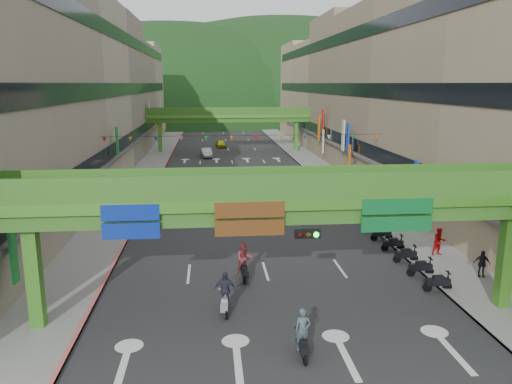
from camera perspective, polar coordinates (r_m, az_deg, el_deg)
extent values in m
cube|color=#28282B|center=(66.56, -2.58, 2.91)|extent=(18.00, 140.00, 0.02)
cube|color=gray|center=(66.94, -12.03, 2.76)|extent=(4.00, 140.00, 0.15)
cube|color=gray|center=(67.96, 6.74, 3.09)|extent=(4.00, 140.00, 0.15)
cube|color=#CC5959|center=(66.74, -10.41, 2.82)|extent=(0.20, 140.00, 0.18)
cube|color=gray|center=(67.59, 5.16, 3.09)|extent=(0.20, 140.00, 0.18)
cube|color=#9E937F|center=(67.50, -19.27, 10.48)|extent=(12.00, 95.00, 19.00)
cube|color=black|center=(66.66, -13.87, 6.22)|extent=(0.08, 90.25, 1.40)
cube|color=black|center=(66.32, -14.14, 11.37)|extent=(0.08, 90.25, 1.40)
cube|color=black|center=(66.54, -14.42, 16.54)|extent=(0.08, 90.25, 1.40)
cube|color=gray|center=(69.25, 13.55, 10.85)|extent=(12.00, 95.00, 19.00)
cube|color=black|center=(67.87, 8.45, 6.54)|extent=(0.08, 90.25, 1.40)
cube|color=black|center=(67.54, 8.61, 11.61)|extent=(0.08, 90.25, 1.40)
cube|color=black|center=(67.75, 8.78, 16.69)|extent=(0.08, 90.25, 1.40)
cube|color=#4C9E2D|center=(22.41, 2.87, -0.89)|extent=(28.00, 2.20, 0.50)
cube|color=#387223|center=(22.56, 2.85, -2.37)|extent=(28.00, 1.76, 0.70)
cube|color=#4C9E2D|center=(24.48, -23.99, -9.02)|extent=(0.60, 0.60, 4.80)
cube|color=#4C9E2D|center=(27.17, 26.61, -7.19)|extent=(0.60, 0.60, 4.80)
cube|color=#387223|center=(21.24, 3.29, 0.57)|extent=(28.00, 0.12, 1.10)
cube|color=#387223|center=(23.25, 2.52, 1.61)|extent=(28.00, 0.12, 1.10)
cube|color=navy|center=(21.56, -14.12, -3.44)|extent=(2.40, 0.12, 1.50)
cube|color=#593314|center=(21.36, -0.73, -3.20)|extent=(3.00, 0.12, 1.50)
cube|color=#0C5926|center=(22.80, 15.79, -2.68)|extent=(3.20, 0.12, 1.50)
cube|color=black|center=(21.73, 5.91, -4.78)|extent=(1.10, 0.28, 0.35)
cube|color=#4C9E2D|center=(80.82, -3.15, 8.66)|extent=(28.00, 2.20, 0.50)
cube|color=#387223|center=(80.86, -3.14, 8.24)|extent=(28.00, 1.76, 0.70)
cube|color=#4C9E2D|center=(81.42, -10.92, 6.12)|extent=(0.60, 0.60, 4.80)
cube|color=#4C9E2D|center=(82.26, 4.61, 6.36)|extent=(0.60, 0.60, 4.80)
cube|color=#387223|center=(79.73, -3.12, 9.19)|extent=(28.00, 0.12, 1.10)
cube|color=#387223|center=(81.81, -3.18, 9.27)|extent=(28.00, 0.12, 1.10)
ellipsoid|color=#1C4419|center=(176.33, -9.31, 8.62)|extent=(168.00, 140.00, 112.00)
ellipsoid|color=#1C4419|center=(197.91, 2.87, 9.15)|extent=(208.00, 176.00, 128.00)
cylinder|color=black|center=(45.94, -1.41, 6.48)|extent=(26.00, 0.03, 0.03)
cone|color=red|center=(46.80, -16.94, 5.75)|extent=(0.36, 0.36, 0.40)
cone|color=gold|center=(46.40, -14.17, 5.86)|extent=(0.36, 0.36, 0.40)
cone|color=#193FB2|center=(46.11, -11.37, 5.95)|extent=(0.36, 0.36, 0.40)
cone|color=silver|center=(45.93, -8.53, 6.03)|extent=(0.36, 0.36, 0.40)
cone|color=#198C33|center=(45.86, -5.68, 6.10)|extent=(0.36, 0.36, 0.40)
cone|color=orange|center=(45.90, -2.83, 6.15)|extent=(0.36, 0.36, 0.40)
cone|color=red|center=(46.06, 0.01, 6.19)|extent=(0.36, 0.36, 0.40)
cone|color=gold|center=(46.32, 2.83, 6.21)|extent=(0.36, 0.36, 0.40)
cone|color=#193FB2|center=(46.70, 5.61, 6.21)|extent=(0.36, 0.36, 0.40)
cone|color=silver|center=(47.18, 8.33, 6.20)|extent=(0.36, 0.36, 0.40)
cone|color=#198C33|center=(47.77, 11.00, 6.18)|extent=(0.36, 0.36, 0.40)
cone|color=orange|center=(48.45, 13.60, 6.15)|extent=(0.36, 0.36, 0.40)
cube|color=black|center=(21.09, 5.35, -17.02)|extent=(0.36, 1.30, 0.35)
cube|color=black|center=(20.97, 5.36, -16.43)|extent=(0.31, 0.55, 0.18)
cube|color=black|center=(21.33, 5.11, -15.14)|extent=(0.55, 0.07, 0.06)
cylinder|color=black|center=(21.71, 5.07, -17.01)|extent=(0.11, 0.50, 0.50)
cylinder|color=black|center=(20.77, 5.61, -18.48)|extent=(0.11, 0.50, 0.50)
imported|color=#37484C|center=(20.76, 5.38, -15.38)|extent=(0.65, 0.43, 1.76)
cube|color=black|center=(28.40, -1.36, -8.98)|extent=(0.44, 1.32, 0.35)
cube|color=black|center=(28.31, -1.36, -8.51)|extent=(0.34, 0.57, 0.18)
cube|color=black|center=(28.74, -1.36, -7.66)|extent=(0.55, 0.10, 0.06)
cylinder|color=black|center=(29.02, -1.36, -9.14)|extent=(0.13, 0.51, 0.50)
cylinder|color=black|center=(28.00, -1.35, -9.96)|extent=(0.13, 0.51, 0.50)
imported|color=maroon|center=(28.14, -1.36, -7.58)|extent=(0.96, 0.77, 1.88)
cube|color=gray|center=(24.51, -3.57, -12.59)|extent=(0.48, 1.33, 0.35)
cube|color=gray|center=(24.41, -3.57, -12.06)|extent=(0.35, 0.58, 0.18)
cube|color=gray|center=(24.81, -3.76, -11.02)|extent=(0.55, 0.12, 0.06)
cylinder|color=black|center=(25.13, -3.73, -12.69)|extent=(0.15, 0.51, 0.50)
cylinder|color=black|center=(24.15, -3.38, -13.78)|extent=(0.15, 0.51, 0.50)
imported|color=#272B3C|center=(24.23, -3.59, -11.09)|extent=(1.10, 0.55, 1.80)
cube|color=maroon|center=(47.51, -1.75, -0.23)|extent=(0.53, 1.34, 0.35)
cube|color=maroon|center=(47.45, -1.75, 0.06)|extent=(0.38, 0.59, 0.18)
cube|color=maroon|center=(47.93, -1.89, 0.49)|extent=(0.55, 0.14, 0.06)
cylinder|color=black|center=(48.10, -1.88, -0.45)|extent=(0.17, 0.51, 0.50)
cylinder|color=black|center=(47.05, -1.61, -0.73)|extent=(0.17, 0.51, 0.50)
imported|color=#49464F|center=(47.35, -1.76, 0.63)|extent=(0.99, 0.72, 1.87)
cube|color=black|center=(28.59, 20.06, -9.62)|extent=(1.30, 0.36, 0.35)
cube|color=black|center=(28.50, 20.10, -9.15)|extent=(0.55, 0.30, 0.18)
cube|color=black|center=(28.66, 21.14, -8.58)|extent=(0.06, 0.55, 0.06)
cylinder|color=black|center=(28.94, 21.02, -10.06)|extent=(0.50, 0.10, 0.50)
cylinder|color=black|center=(28.47, 19.01, -10.28)|extent=(0.50, 0.10, 0.50)
cube|color=black|center=(30.45, 18.30, -8.14)|extent=(1.30, 0.36, 0.35)
cube|color=black|center=(30.37, 18.33, -7.69)|extent=(0.55, 0.30, 0.18)
cube|color=black|center=(30.51, 19.32, -7.17)|extent=(0.06, 0.55, 0.06)
cylinder|color=black|center=(30.78, 19.21, -8.58)|extent=(0.50, 0.10, 0.50)
cylinder|color=black|center=(30.34, 17.30, -8.75)|extent=(0.50, 0.10, 0.50)
cube|color=black|center=(32.35, 16.76, -6.82)|extent=(1.30, 0.36, 0.35)
cube|color=black|center=(32.27, 16.78, -6.40)|extent=(0.55, 0.30, 0.18)
cube|color=black|center=(32.41, 17.71, -5.92)|extent=(0.06, 0.55, 0.06)
cylinder|color=black|center=(32.66, 17.62, -7.25)|extent=(0.50, 0.10, 0.50)
cylinder|color=black|center=(32.25, 15.81, -7.39)|extent=(0.50, 0.10, 0.50)
cube|color=black|center=(34.29, 15.39, -5.65)|extent=(1.30, 0.36, 0.35)
cube|color=black|center=(34.22, 15.41, -5.25)|extent=(0.55, 0.30, 0.18)
cube|color=black|center=(34.34, 16.30, -4.80)|extent=(0.06, 0.55, 0.06)
cylinder|color=black|center=(34.58, 16.22, -6.07)|extent=(0.50, 0.10, 0.50)
cylinder|color=black|center=(34.19, 14.50, -6.18)|extent=(0.50, 0.10, 0.50)
cube|color=black|center=(36.26, 14.17, -4.60)|extent=(1.30, 0.36, 0.35)
cube|color=black|center=(36.19, 14.20, -4.22)|extent=(0.55, 0.30, 0.18)
cube|color=black|center=(36.31, 15.03, -3.80)|extent=(0.06, 0.55, 0.06)
cylinder|color=black|center=(36.53, 14.96, -5.01)|extent=(0.50, 0.10, 0.50)
cylinder|color=black|center=(36.16, 13.33, -5.10)|extent=(0.50, 0.10, 0.50)
cube|color=black|center=(38.25, 13.09, -3.66)|extent=(1.30, 0.36, 0.35)
cube|color=black|center=(38.18, 13.11, -3.30)|extent=(0.55, 0.30, 0.18)
cube|color=black|center=(38.30, 13.91, -2.91)|extent=(0.06, 0.55, 0.06)
cylinder|color=black|center=(38.51, 13.84, -4.05)|extent=(0.50, 0.10, 0.50)
cylinder|color=black|center=(38.16, 12.28, -4.13)|extent=(0.50, 0.10, 0.50)
imported|color=#AAAAB1|center=(75.36, -5.71, 4.49)|extent=(1.95, 4.33, 1.38)
imported|color=#CBD21A|center=(87.12, -4.07, 5.54)|extent=(1.93, 3.91, 1.28)
imported|color=red|center=(33.89, 20.20, -5.59)|extent=(0.93, 0.76, 1.77)
imported|color=black|center=(31.18, 24.37, -7.72)|extent=(0.97, 0.60, 1.54)
imported|color=#405066|center=(41.58, 16.42, -2.07)|extent=(0.96, 0.77, 1.79)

